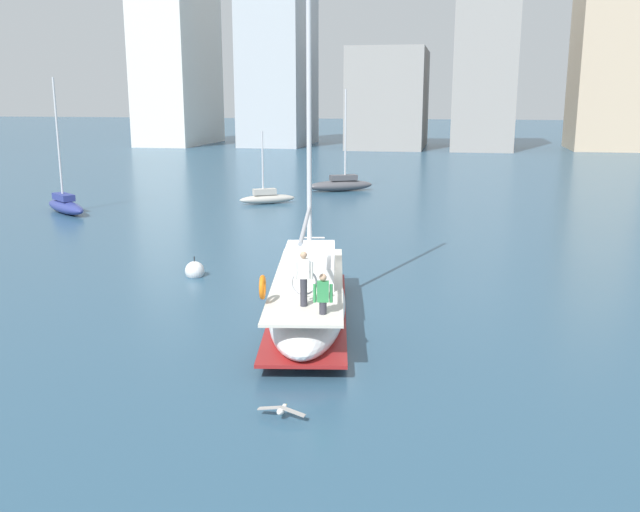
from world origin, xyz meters
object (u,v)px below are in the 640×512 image
moored_sloop_near (341,184)px  moored_sloop_far (65,204)px  moored_catamaran (267,197)px  seagull (282,410)px  mooring_buoy (195,271)px  main_sailboat (308,296)px

moored_sloop_near → moored_sloop_far: size_ratio=0.93×
moored_catamaran → seagull: size_ratio=4.21×
moored_sloop_near → seagull: 39.07m
moored_sloop_near → mooring_buoy: (-1.60, -26.89, -0.32)m
moored_catamaran → mooring_buoy: (2.30, -19.60, -0.20)m
main_sailboat → mooring_buoy: size_ratio=13.42×
seagull → mooring_buoy: 13.59m
main_sailboat → moored_catamaran: bearing=108.2°
moored_sloop_near → seagull: moored_sloop_near is taller
moored_sloop_far → seagull: size_ratio=7.13×
moored_sloop_near → moored_catamaran: moored_sloop_near is taller
moored_sloop_far → seagull: 32.39m
mooring_buoy → main_sailboat: bearing=-40.6°
moored_sloop_near → seagull: (5.03, -38.74, -0.34)m
moored_sloop_far → moored_sloop_near: bearing=41.5°
mooring_buoy → seagull: bearing=-60.7°
moored_catamaran → mooring_buoy: 19.74m
moored_sloop_far → seagull: bearing=-51.1°
moored_sloop_near → moored_sloop_far: moored_sloop_far is taller
mooring_buoy → moored_catamaran: bearing=96.7°
main_sailboat → moored_catamaran: (-8.10, 24.57, -0.48)m
seagull → moored_catamaran: bearing=105.9°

